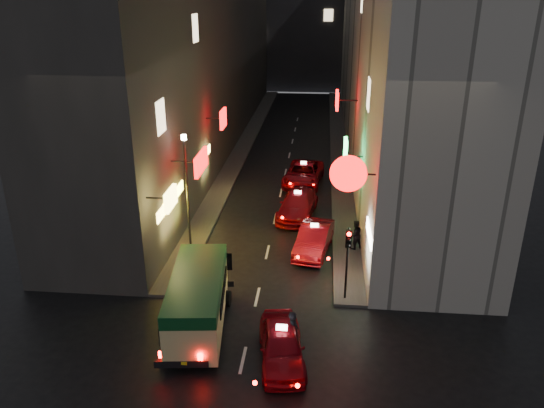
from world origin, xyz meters
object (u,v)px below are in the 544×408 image
(minibus, at_px, (198,296))
(pedestrian_crossing, at_px, (293,329))
(traffic_light, at_px, (348,249))
(lamp_post, at_px, (187,185))
(taxi_near, at_px, (282,342))

(minibus, distance_m, pedestrian_crossing, 4.13)
(traffic_light, distance_m, lamp_post, 9.42)
(minibus, height_order, traffic_light, traffic_light)
(taxi_near, xyz_separation_m, traffic_light, (2.53, 4.32, 1.87))
(pedestrian_crossing, bearing_deg, taxi_near, 144.89)
(taxi_near, bearing_deg, traffic_light, 59.61)
(pedestrian_crossing, bearing_deg, traffic_light, -35.08)
(pedestrian_crossing, bearing_deg, minibus, 71.23)
(taxi_near, relative_size, lamp_post, 0.86)
(pedestrian_crossing, relative_size, lamp_post, 0.31)
(minibus, relative_size, pedestrian_crossing, 3.10)
(taxi_near, xyz_separation_m, lamp_post, (-5.67, 8.85, 2.91))
(minibus, relative_size, taxi_near, 1.12)
(minibus, bearing_deg, taxi_near, -25.28)
(traffic_light, bearing_deg, pedestrian_crossing, -120.38)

